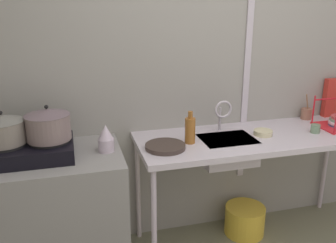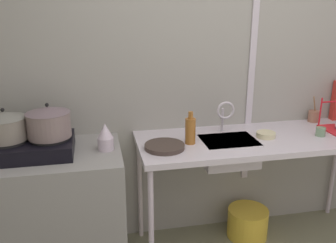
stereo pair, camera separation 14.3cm
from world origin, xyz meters
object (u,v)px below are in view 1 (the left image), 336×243
Objects in this scene: cup_by_rack at (315,129)px; bucket_on_floor at (245,220)px; stove at (29,150)px; pot_on_left_burner at (3,129)px; bottle_by_sink at (190,130)px; pot_on_right_burner at (48,124)px; cereal_box at (333,98)px; utensil_jar at (306,113)px; percolator at (106,138)px; sink_basin at (227,150)px; frying_pan at (165,146)px; small_bowl_on_drainboard at (263,133)px; faucet at (223,111)px.

bucket_on_floor is (-0.44, 0.16, -0.80)m from cup_by_rack.
pot_on_left_burner is (-0.13, -0.00, 0.15)m from stove.
bucket_on_floor is (0.52, 0.11, -0.87)m from bottle_by_sink.
pot_on_right_burner reaches higher than cup_by_rack.
pot_on_right_burner is at bearing 178.07° from cup_by_rack.
stove is 1.77m from bucket_on_floor.
cereal_box is 0.28m from utensil_jar.
cereal_box reaches higher than percolator.
cereal_box is at bearing 14.24° from sink_basin.
stove is at bearing -173.34° from utensil_jar.
pot_on_right_burner is at bearing 179.07° from bottle_by_sink.
sink_basin is 0.87m from utensil_jar.
cereal_box is at bearing 6.29° from stove.
cereal_box is 1.52× the size of utensil_jar.
frying_pan is at bearing -4.77° from stove.
sink_basin is 2.84× the size of small_bowl_on_drainboard.
pot_on_left_burner is 1.18m from bottle_by_sink.
percolator is 0.56× the size of cereal_box.
sink_basin is 1.19× the size of bucket_on_floor.
pot_on_right_burner reaches higher than stove.
faucet is 3.61× the size of cup_by_rack.
cereal_box reaches higher than sink_basin.
bucket_on_floor is at bearing 110.57° from small_bowl_on_drainboard.
bottle_by_sink is 1.14m from utensil_jar.
small_bowl_on_drainboard reaches higher than sink_basin.
frying_pan is 0.76m from small_bowl_on_drainboard.
sink_basin is 1.56× the size of faucet.
faucet reaches higher than sink_basin.
faucet is at bearing 173.20° from bucket_on_floor.
percolator is at bearing -179.96° from bottle_by_sink.
stove reaches higher than frying_pan.
utensil_jar is (1.10, 0.27, -0.05)m from bottle_by_sink.
cup_by_rack is 0.21× the size of bucket_on_floor.
sink_basin is at bearing -179.74° from small_bowl_on_drainboard.
small_bowl_on_drainboard is (-0.40, 0.06, -0.01)m from cup_by_rack.
faucet is 0.33m from bottle_by_sink.
pot_on_left_burner is at bearing 179.68° from sink_basin.
cup_by_rack is 0.21× the size of cereal_box.
utensil_jar is 1.01m from bucket_on_floor.
bottle_by_sink is at bearing -0.72° from pot_on_left_burner.
sink_basin is 0.73m from bucket_on_floor.
utensil_jar is at bearing 65.72° from cup_by_rack.
sink_basin is 0.69m from cup_by_rack.
stove is 1.35m from faucet.
stove is at bearing 175.23° from frying_pan.
percolator is 1.40m from bucket_on_floor.
cereal_box is at bearing 8.25° from percolator.
sink_basin is 1.44× the size of frying_pan.
bucket_on_floor is (0.24, 0.11, -0.68)m from sink_basin.
bucket_on_floor is at bearing -6.80° from faucet.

